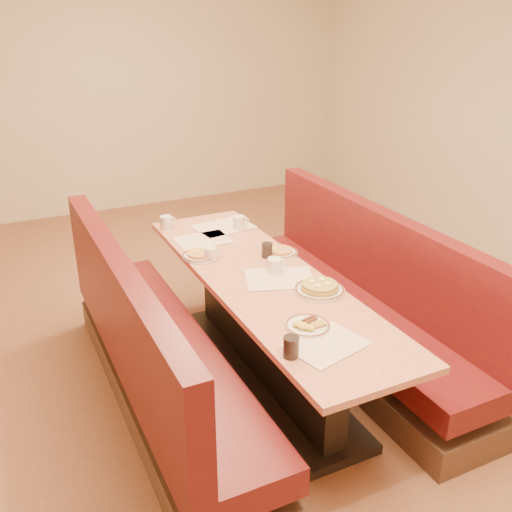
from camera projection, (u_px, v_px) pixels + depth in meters
name	position (u px, v px, depth m)	size (l,w,h in m)	color
ground	(263.00, 377.00, 3.85)	(8.00, 8.00, 0.00)	#9E6647
room_envelope	(265.00, 80.00, 3.08)	(6.04, 8.04, 2.82)	beige
diner_table	(263.00, 329.00, 3.70)	(0.70, 2.50, 0.75)	black
booth_left	(154.00, 359.00, 3.41)	(0.55, 2.50, 1.05)	#4C3326
booth_right	(357.00, 307.00, 4.00)	(0.55, 2.50, 1.05)	#4C3326
placemat_near_left	(326.00, 344.00, 2.83)	(0.38, 0.28, 0.00)	beige
placemat_near_right	(280.00, 278.00, 3.52)	(0.42, 0.31, 0.00)	beige
placemat_far_left	(203.00, 240.00, 4.11)	(0.38, 0.28, 0.00)	beige
placemat_far_right	(224.00, 227.00, 4.36)	(0.42, 0.32, 0.00)	beige
pancake_plate	(320.00, 288.00, 3.35)	(0.30, 0.30, 0.07)	silver
eggs_plate	(307.00, 326.00, 2.98)	(0.24, 0.24, 0.05)	silver
extra_plate_mid	(280.00, 252.00, 3.88)	(0.24, 0.24, 0.05)	silver
extra_plate_far	(200.00, 255.00, 3.82)	(0.24, 0.24, 0.05)	silver
coffee_mug_a	(275.00, 265.00, 3.59)	(0.13, 0.09, 0.10)	silver
coffee_mug_b	(211.00, 253.00, 3.78)	(0.11, 0.08, 0.09)	silver
coffee_mug_c	(239.00, 222.00, 4.31)	(0.13, 0.09, 0.10)	silver
coffee_mug_d	(166.00, 222.00, 4.33)	(0.13, 0.09, 0.09)	silver
soda_tumbler_near	(291.00, 347.00, 2.71)	(0.08, 0.08, 0.11)	black
soda_tumbler_mid	(267.00, 250.00, 3.82)	(0.07, 0.07, 0.10)	black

